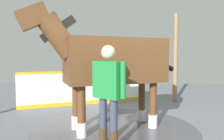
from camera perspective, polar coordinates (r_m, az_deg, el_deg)
name	(u,v)px	position (r m, az deg, el deg)	size (l,w,h in m)	color
ground_plane	(127,129)	(4.95, 4.01, -15.07)	(16.00, 16.00, 0.02)	slate
wet_patch	(115,128)	(4.98, 0.75, -14.78)	(3.58, 3.58, 0.00)	#4C4C54
barrier_wall	(86,89)	(7.26, -6.82, -4.86)	(3.88, 1.76, 1.10)	white
roof_post_far	(175,58)	(7.84, 16.12, 2.99)	(0.16, 0.16, 3.02)	olive
horse	(110,61)	(4.69, -0.59, 2.28)	(3.26, 1.77, 2.59)	brown
handler	(108,89)	(3.68, -0.99, -4.99)	(0.58, 0.48, 1.76)	#47331E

